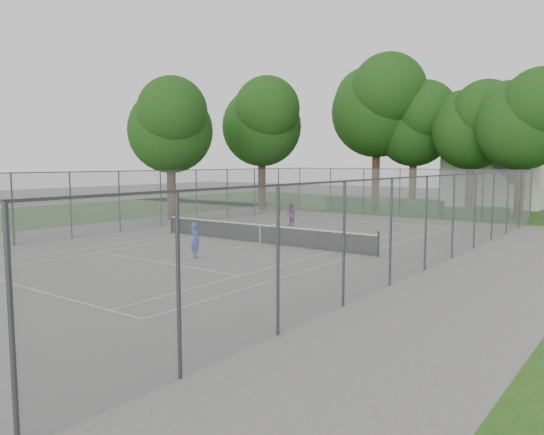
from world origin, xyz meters
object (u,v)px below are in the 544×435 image
Objects in this scene: tennis_net at (260,233)px; house at (497,161)px; girl_player at (195,240)px; woman_player at (291,215)px.

house is at bearing 83.11° from tennis_net.
house is at bearing -74.33° from girl_player.
woman_player is at bearing -53.81° from girl_player.
woman_player is (-2.76, 6.66, 0.22)m from tennis_net.
tennis_net is 8.82× the size of woman_player.
girl_player reaches higher than woman_player.
girl_player is at bearing -85.69° from tennis_net.
house is 35.21m from girl_player.
girl_player is 11.94m from woman_player.
girl_player is at bearing -55.72° from woman_player.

